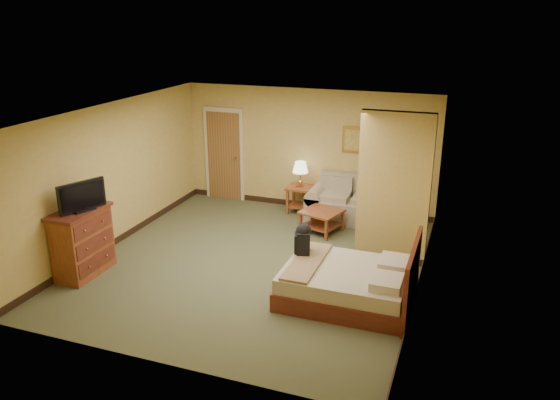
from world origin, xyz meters
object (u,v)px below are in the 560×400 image
at_px(loveseat, 352,206).
at_px(dresser, 83,242).
at_px(coffee_table, 322,217).
at_px(bed, 350,283).

distance_m(loveseat, dresser, 5.29).
distance_m(loveseat, coffee_table, 0.94).
bearing_deg(bed, loveseat, 102.39).
bearing_deg(dresser, bed, 8.28).
bearing_deg(loveseat, dresser, -132.73).
bearing_deg(loveseat, coffee_table, -115.96).
xyz_separation_m(coffee_table, bed, (1.13, -2.41, -0.04)).
xyz_separation_m(coffee_table, dresser, (-3.17, -3.04, 0.25)).
height_order(loveseat, dresser, dresser).
relative_size(coffee_table, dresser, 0.77).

